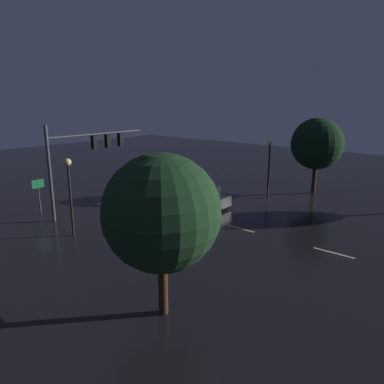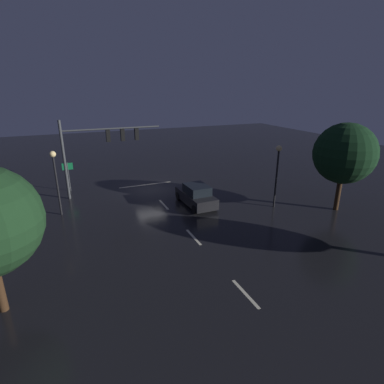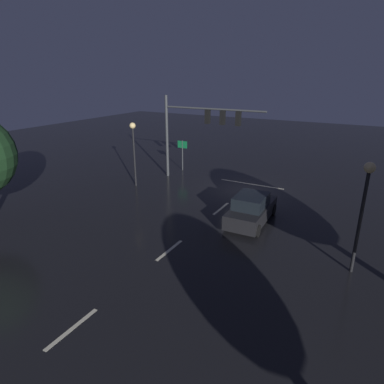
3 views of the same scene
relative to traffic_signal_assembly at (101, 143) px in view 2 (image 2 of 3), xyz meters
name	(u,v)px [view 2 (image 2 of 3)]	position (x,y,z in m)	size (l,w,h in m)	color
ground_plane	(150,190)	(-3.88, 0.46, -4.50)	(80.00, 80.00, 0.00)	black
traffic_signal_assembly	(101,143)	(0.00, 0.00, 0.00)	(8.11, 0.47, 6.46)	#383A3D
lane_dash_far	(164,205)	(-3.88, 4.46, -4.49)	(2.20, 0.16, 0.01)	beige
lane_dash_mid	(194,237)	(-3.88, 10.46, -4.49)	(2.20, 0.16, 0.01)	beige
lane_dash_near	(245,294)	(-3.88, 16.46, -4.49)	(2.20, 0.16, 0.01)	beige
stop_bar	(146,185)	(-3.88, -1.18, -4.49)	(5.00, 0.16, 0.01)	beige
car_approaching	(196,196)	(-6.21, 5.54, -3.70)	(2.00, 4.41, 1.70)	black
street_lamp_left_kerb	(278,164)	(-11.68, 8.21, -1.09)	(0.44, 0.44, 4.83)	black
street_lamp_right_kerb	(55,171)	(3.65, 3.40, -1.16)	(0.44, 0.44, 4.73)	black
route_sign	(68,171)	(2.80, -2.10, -2.61)	(0.90, 0.09, 2.61)	#383A3D
tree_left_far	(345,154)	(-15.69, 10.53, -0.16)	(4.40, 4.40, 6.55)	#382314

